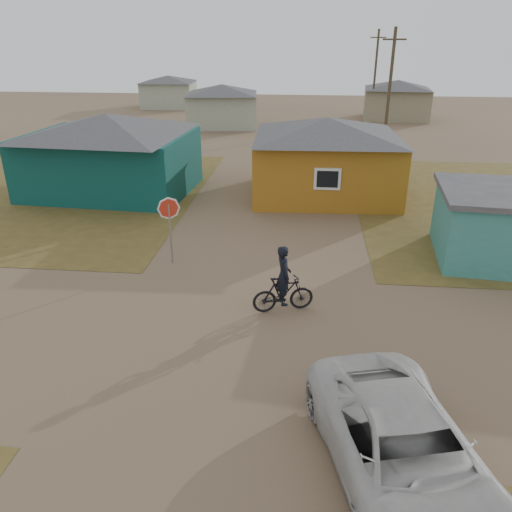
{
  "coord_description": "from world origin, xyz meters",
  "views": [
    {
      "loc": [
        1.47,
        -11.06,
        7.61
      ],
      "look_at": [
        0.07,
        3.0,
        1.3
      ],
      "focal_mm": 35.0,
      "sensor_mm": 36.0,
      "label": 1
    }
  ],
  "objects": [
    {
      "name": "stop_sign",
      "position": [
        -3.19,
        5.04,
        1.82
      ],
      "size": [
        0.81,
        0.07,
        2.47
      ],
      "color": "gray",
      "rests_on": "ground"
    },
    {
      "name": "utility_pole_far",
      "position": [
        7.5,
        38.0,
        4.14
      ],
      "size": [
        1.4,
        0.2,
        8.0
      ],
      "color": "#483C2B",
      "rests_on": "ground"
    },
    {
      "name": "ground",
      "position": [
        0.0,
        0.0,
        0.0
      ],
      "size": [
        120.0,
        120.0,
        0.0
      ],
      "primitive_type": "plane",
      "color": "brown"
    },
    {
      "name": "house_teal",
      "position": [
        -8.5,
        13.5,
        2.05
      ],
      "size": [
        8.93,
        7.08,
        4.0
      ],
      "color": "#0A3B37",
      "rests_on": "ground"
    },
    {
      "name": "vehicle",
      "position": [
        3.47,
        -4.13,
        0.76
      ],
      "size": [
        3.8,
        5.9,
        1.51
      ],
      "primitive_type": "imported",
      "rotation": [
        0.0,
        0.0,
        0.25
      ],
      "color": "beige",
      "rests_on": "ground"
    },
    {
      "name": "grass_nw",
      "position": [
        -14.0,
        13.0,
        0.01
      ],
      "size": [
        20.0,
        18.0,
        0.0
      ],
      "primitive_type": "cube",
      "color": "brown",
      "rests_on": "ground"
    },
    {
      "name": "house_yellow",
      "position": [
        2.5,
        14.0,
        2.0
      ],
      "size": [
        7.72,
        6.76,
        3.9
      ],
      "color": "#A26718",
      "rests_on": "ground"
    },
    {
      "name": "house_pale_west",
      "position": [
        -6.0,
        34.0,
        1.86
      ],
      "size": [
        7.04,
        6.15,
        3.6
      ],
      "color": "#9EA68F",
      "rests_on": "ground"
    },
    {
      "name": "house_beige_east",
      "position": [
        10.0,
        40.0,
        1.86
      ],
      "size": [
        6.95,
        6.05,
        3.6
      ],
      "color": "gray",
      "rests_on": "ground"
    },
    {
      "name": "house_pale_north",
      "position": [
        -14.0,
        46.0,
        1.75
      ],
      "size": [
        6.28,
        5.81,
        3.4
      ],
      "color": "#9EA68F",
      "rests_on": "ground"
    },
    {
      "name": "cyclist",
      "position": [
        0.98,
        1.99,
        0.76
      ],
      "size": [
        1.92,
        1.03,
        2.09
      ],
      "color": "black",
      "rests_on": "ground"
    },
    {
      "name": "utility_pole_near",
      "position": [
        6.5,
        22.0,
        4.14
      ],
      "size": [
        1.4,
        0.2,
        8.0
      ],
      "color": "#483C2B",
      "rests_on": "ground"
    }
  ]
}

